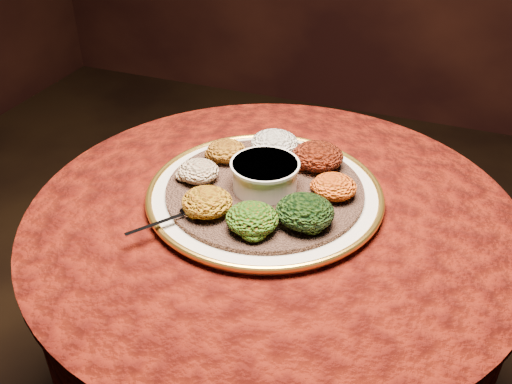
% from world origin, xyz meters
% --- Properties ---
extents(table, '(0.96, 0.96, 0.73)m').
position_xyz_m(table, '(0.00, 0.00, 0.55)').
color(table, black).
rests_on(table, ground).
extents(platter, '(0.54, 0.54, 0.02)m').
position_xyz_m(platter, '(-0.03, 0.03, 0.75)').
color(platter, beige).
rests_on(platter, table).
extents(injera, '(0.51, 0.51, 0.01)m').
position_xyz_m(injera, '(-0.03, 0.03, 0.76)').
color(injera, brown).
rests_on(injera, platter).
extents(stew_bowl, '(0.13, 0.13, 0.06)m').
position_xyz_m(stew_bowl, '(-0.03, 0.03, 0.79)').
color(stew_bowl, silver).
rests_on(stew_bowl, injera).
extents(spoon, '(0.10, 0.12, 0.01)m').
position_xyz_m(spoon, '(-0.13, -0.11, 0.77)').
color(spoon, silver).
rests_on(spoon, injera).
extents(portion_ayib, '(0.10, 0.10, 0.05)m').
position_xyz_m(portion_ayib, '(-0.06, 0.16, 0.79)').
color(portion_ayib, silver).
rests_on(portion_ayib, injera).
extents(portion_kitfo, '(0.11, 0.10, 0.05)m').
position_xyz_m(portion_kitfo, '(0.05, 0.14, 0.79)').
color(portion_kitfo, black).
rests_on(portion_kitfo, injera).
extents(portion_tikil, '(0.09, 0.08, 0.04)m').
position_xyz_m(portion_tikil, '(0.10, 0.05, 0.78)').
color(portion_tikil, '#AA750E').
rests_on(portion_tikil, injera).
extents(portion_gomen, '(0.11, 0.10, 0.05)m').
position_xyz_m(portion_gomen, '(0.08, -0.05, 0.79)').
color(portion_gomen, black).
rests_on(portion_gomen, injera).
extents(portion_mixveg, '(0.09, 0.09, 0.05)m').
position_xyz_m(portion_mixveg, '(-0.00, -0.10, 0.78)').
color(portion_mixveg, '#963009').
rests_on(portion_mixveg, injera).
extents(portion_kik, '(0.09, 0.09, 0.05)m').
position_xyz_m(portion_kik, '(-0.10, -0.08, 0.78)').
color(portion_kik, '#A6770E').
rests_on(portion_kik, injera).
extents(portion_timatim, '(0.08, 0.08, 0.04)m').
position_xyz_m(portion_timatim, '(-0.16, 0.01, 0.78)').
color(portion_timatim, maroon).
rests_on(portion_timatim, injera).
extents(portion_shiro, '(0.08, 0.08, 0.04)m').
position_xyz_m(portion_shiro, '(-0.14, 0.10, 0.78)').
color(portion_shiro, '#9D6013').
rests_on(portion_shiro, injera).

